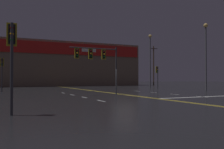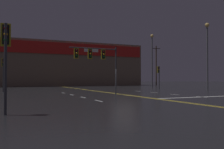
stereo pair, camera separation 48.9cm
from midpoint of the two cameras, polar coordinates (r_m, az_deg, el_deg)
name	(u,v)px [view 1 (the left image)]	position (r m, az deg, el deg)	size (l,w,h in m)	color
ground_plane	(124,95)	(24.26, 2.24, -4.62)	(200.00, 200.00, 0.00)	black
road_markings	(137,95)	(23.79, 5.23, -4.68)	(13.90, 60.00, 0.01)	gold
traffic_signal_median	(96,57)	(24.23, -4.18, 4.08)	(4.85, 0.36, 4.73)	#38383D
traffic_signal_corner_northwest	(2,67)	(32.27, -24.25, 1.58)	(0.42, 0.36, 4.00)	#38383D
traffic_signal_corner_southwest	(12,47)	(11.56, -23.09, 5.80)	(0.42, 0.36, 3.93)	#38383D
traffic_signal_corner_northeast	(157,72)	(38.23, 9.95, 0.48)	(0.42, 0.36, 3.42)	#38383D
streetlight_near_left	(206,47)	(35.07, 20.28, 5.88)	(0.56, 0.56, 8.85)	#59595E
streetlight_far_right	(150,54)	(44.00, 8.41, 4.75)	(0.56, 0.56, 9.27)	#59595E
building_backdrop	(52,64)	(56.49, -13.72, 2.24)	(38.06, 10.23, 9.36)	#7A6651
utility_pole_row	(41,56)	(49.98, -16.11, 4.03)	(47.02, 0.26, 12.88)	#4C3828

